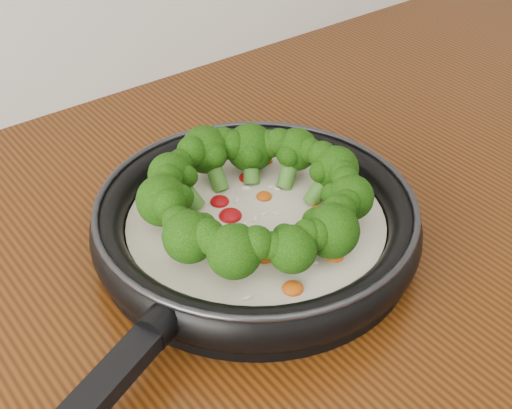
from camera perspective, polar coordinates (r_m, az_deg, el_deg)
skillet at (r=0.69m, az=-0.16°, el=-1.15°), size 0.51×0.41×0.09m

